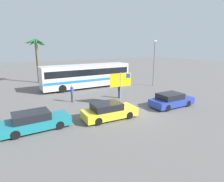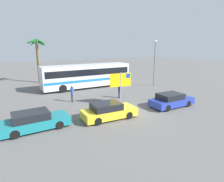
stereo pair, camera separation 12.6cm
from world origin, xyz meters
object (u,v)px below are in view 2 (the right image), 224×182
ferry_sign (121,81)px  car_teal (34,121)px  pedestrian_near_sign (72,92)px  car_blue (171,100)px  pedestrian_by_bus (120,90)px  bus_front_coach (87,75)px  car_yellow (108,111)px

ferry_sign → car_teal: 8.86m
ferry_sign → pedestrian_near_sign: ferry_sign is taller
car_blue → pedestrian_by_bus: pedestrian_by_bus is taller
bus_front_coach → car_teal: 13.79m
bus_front_coach → pedestrian_by_bus: bus_front_coach is taller
car_blue → pedestrian_near_sign: bearing=141.6°
car_yellow → pedestrian_near_sign: size_ratio=2.46×
car_blue → pedestrian_near_sign: pedestrian_near_sign is taller
bus_front_coach → car_blue: bearing=-72.8°
bus_front_coach → pedestrian_by_bus: bearing=-81.2°
car_yellow → ferry_sign: bearing=46.2°
pedestrian_near_sign → car_blue: bearing=103.4°
pedestrian_near_sign → pedestrian_by_bus: size_ratio=1.11×
car_teal → car_yellow: same height
car_blue → car_yellow: bearing=177.9°
bus_front_coach → car_teal: size_ratio=2.62×
ferry_sign → car_teal: (-8.44, -2.08, -1.69)m
bus_front_coach → pedestrian_near_sign: bearing=-125.2°
pedestrian_near_sign → bus_front_coach: bearing=-163.0°
car_yellow → pedestrian_near_sign: 5.99m
car_yellow → pedestrian_by_bus: 6.29m
car_teal → pedestrian_near_sign: 6.81m
pedestrian_near_sign → car_yellow: bearing=61.9°
bus_front_coach → pedestrian_by_bus: (1.05, -6.78, -0.83)m
ferry_sign → pedestrian_near_sign: size_ratio=1.77×
bus_front_coach → car_blue: bus_front_coach is taller
car_blue → car_yellow: (-6.69, 0.29, -0.00)m
bus_front_coach → ferry_sign: (-0.03, -8.74, 0.54)m
ferry_sign → pedestrian_near_sign: (-3.99, 3.04, -1.25)m
pedestrian_near_sign → car_teal: bearing=11.2°
ferry_sign → car_yellow: size_ratio=0.72×
car_yellow → pedestrian_near_sign: bearing=102.2°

